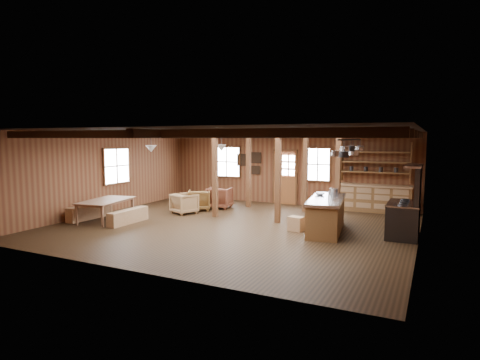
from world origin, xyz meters
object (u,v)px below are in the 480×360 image
at_px(kitchen_island, 326,215).
at_px(armchair_a, 199,200).
at_px(armchair_c, 184,203).
at_px(commercial_range, 406,213).
at_px(dining_table, 107,210).
at_px(armchair_b, 220,198).

distance_m(kitchen_island, armchair_a, 5.13).
bearing_deg(armchair_c, armchair_a, -74.63).
bearing_deg(armchair_a, commercial_range, 142.29).
bearing_deg(armchair_c, kitchen_island, -163.17).
xyz_separation_m(commercial_range, armchair_a, (-6.96, 1.01, -0.26)).
relative_size(kitchen_island, dining_table, 1.37).
bearing_deg(kitchen_island, armchair_b, 148.37).
relative_size(commercial_range, dining_table, 1.01).
xyz_separation_m(dining_table, armchair_b, (2.06, 3.56, 0.06)).
bearing_deg(kitchen_island, armchair_c, 166.37).
xyz_separation_m(commercial_range, armchair_c, (-7.07, 0.21, -0.27)).
bearing_deg(dining_table, armchair_c, -46.04).
height_order(commercial_range, armchair_c, commercial_range).
xyz_separation_m(dining_table, armchair_a, (1.59, 2.90, 0.03)).
height_order(armchair_b, armchair_c, armchair_b).
distance_m(kitchen_island, armchair_c, 5.09).
bearing_deg(kitchen_island, dining_table, -174.18).
bearing_deg(armchair_a, kitchen_island, 135.42).
bearing_deg(kitchen_island, armchair_a, 157.27).
bearing_deg(armchair_a, dining_table, 31.86).
relative_size(dining_table, armchair_a, 2.36).
height_order(kitchen_island, armchair_b, kitchen_island).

